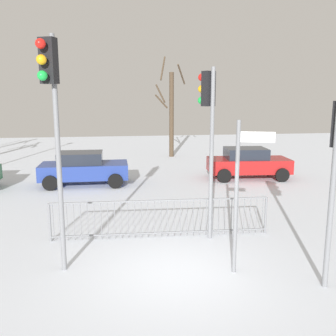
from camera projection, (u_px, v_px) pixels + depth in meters
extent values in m
plane|color=silver|center=(174.00, 272.00, 8.35)|extent=(60.00, 60.00, 0.00)
cylinder|color=slate|center=(332.00, 195.00, 7.37)|extent=(0.11, 0.11, 3.88)
cylinder|color=slate|center=(211.00, 156.00, 9.95)|extent=(0.11, 0.11, 4.61)
cube|color=black|center=(208.00, 89.00, 9.75)|extent=(0.39, 0.35, 0.90)
sphere|color=red|center=(202.00, 77.00, 9.88)|extent=(0.20, 0.20, 0.20)
sphere|color=orange|center=(202.00, 89.00, 9.94)|extent=(0.20, 0.20, 0.20)
sphere|color=green|center=(201.00, 100.00, 9.99)|extent=(0.20, 0.20, 0.20)
cylinder|color=slate|center=(58.00, 158.00, 8.01)|extent=(0.11, 0.11, 5.11)
cube|color=black|center=(49.00, 61.00, 7.48)|extent=(0.38, 0.33, 0.90)
sphere|color=red|center=(40.00, 43.00, 7.19)|extent=(0.20, 0.20, 0.20)
sphere|color=orange|center=(41.00, 60.00, 7.24)|extent=(0.20, 0.20, 0.20)
sphere|color=green|center=(42.00, 76.00, 7.30)|extent=(0.20, 0.20, 0.20)
cylinder|color=slate|center=(236.00, 199.00, 8.06)|extent=(0.09, 0.09, 3.38)
cube|color=white|center=(258.00, 137.00, 7.74)|extent=(0.67, 0.26, 0.22)
cube|color=slate|center=(161.00, 201.00, 10.27)|extent=(6.01, 0.30, 0.04)
cube|color=slate|center=(161.00, 233.00, 10.44)|extent=(6.01, 0.30, 0.04)
cylinder|color=slate|center=(53.00, 223.00, 10.06)|extent=(0.02, 0.02, 1.05)
cylinder|color=slate|center=(60.00, 222.00, 10.08)|extent=(0.02, 0.02, 1.05)
cylinder|color=slate|center=(67.00, 222.00, 10.10)|extent=(0.02, 0.02, 1.05)
cylinder|color=slate|center=(74.00, 222.00, 10.12)|extent=(0.02, 0.02, 1.05)
cylinder|color=slate|center=(81.00, 222.00, 10.14)|extent=(0.02, 0.02, 1.05)
cylinder|color=slate|center=(88.00, 221.00, 10.16)|extent=(0.02, 0.02, 1.05)
cylinder|color=slate|center=(94.00, 221.00, 10.18)|extent=(0.02, 0.02, 1.05)
cylinder|color=slate|center=(101.00, 221.00, 10.20)|extent=(0.02, 0.02, 1.05)
cylinder|color=slate|center=(108.00, 221.00, 10.22)|extent=(0.02, 0.02, 1.05)
cylinder|color=slate|center=(115.00, 220.00, 10.23)|extent=(0.02, 0.02, 1.05)
cylinder|color=slate|center=(121.00, 220.00, 10.25)|extent=(0.02, 0.02, 1.05)
cylinder|color=slate|center=(128.00, 220.00, 10.27)|extent=(0.02, 0.02, 1.05)
cylinder|color=slate|center=(135.00, 220.00, 10.29)|extent=(0.02, 0.02, 1.05)
cylinder|color=slate|center=(141.00, 220.00, 10.31)|extent=(0.02, 0.02, 1.05)
cylinder|color=slate|center=(148.00, 219.00, 10.33)|extent=(0.02, 0.02, 1.05)
cylinder|color=slate|center=(154.00, 219.00, 10.35)|extent=(0.02, 0.02, 1.05)
cylinder|color=slate|center=(161.00, 219.00, 10.37)|extent=(0.02, 0.02, 1.05)
cylinder|color=slate|center=(168.00, 219.00, 10.39)|extent=(0.02, 0.02, 1.05)
cylinder|color=slate|center=(174.00, 218.00, 10.41)|extent=(0.02, 0.02, 1.05)
cylinder|color=slate|center=(181.00, 218.00, 10.42)|extent=(0.02, 0.02, 1.05)
cylinder|color=slate|center=(187.00, 218.00, 10.44)|extent=(0.02, 0.02, 1.05)
cylinder|color=slate|center=(193.00, 218.00, 10.46)|extent=(0.02, 0.02, 1.05)
cylinder|color=slate|center=(200.00, 218.00, 10.48)|extent=(0.02, 0.02, 1.05)
cylinder|color=slate|center=(206.00, 217.00, 10.50)|extent=(0.02, 0.02, 1.05)
cylinder|color=slate|center=(213.00, 217.00, 10.52)|extent=(0.02, 0.02, 1.05)
cylinder|color=slate|center=(219.00, 217.00, 10.54)|extent=(0.02, 0.02, 1.05)
cylinder|color=slate|center=(225.00, 217.00, 10.56)|extent=(0.02, 0.02, 1.05)
cylinder|color=slate|center=(231.00, 216.00, 10.58)|extent=(0.02, 0.02, 1.05)
cylinder|color=slate|center=(238.00, 216.00, 10.60)|extent=(0.02, 0.02, 1.05)
cylinder|color=slate|center=(244.00, 216.00, 10.61)|extent=(0.02, 0.02, 1.05)
cylinder|color=slate|center=(250.00, 216.00, 10.63)|extent=(0.02, 0.02, 1.05)
cylinder|color=slate|center=(256.00, 216.00, 10.65)|extent=(0.02, 0.02, 1.05)
cylinder|color=slate|center=(263.00, 215.00, 10.67)|extent=(0.02, 0.02, 1.05)
cylinder|color=slate|center=(50.00, 223.00, 10.05)|extent=(0.06, 0.06, 1.05)
cylinder|color=slate|center=(266.00, 215.00, 10.68)|extent=(0.06, 0.06, 1.05)
cube|color=maroon|center=(248.00, 165.00, 17.92)|extent=(3.94, 2.04, 0.65)
cube|color=#1E232D|center=(246.00, 154.00, 17.80)|extent=(2.03, 1.67, 0.55)
cylinder|color=black|center=(270.00, 168.00, 18.89)|extent=(0.66, 0.28, 0.64)
cylinder|color=black|center=(282.00, 175.00, 17.22)|extent=(0.66, 0.28, 0.64)
cylinder|color=black|center=(217.00, 169.00, 18.73)|extent=(0.66, 0.28, 0.64)
cylinder|color=black|center=(224.00, 176.00, 17.06)|extent=(0.66, 0.28, 0.64)
cube|color=navy|center=(84.00, 171.00, 16.58)|extent=(3.82, 1.74, 0.65)
cube|color=#1E232D|center=(80.00, 158.00, 16.45)|extent=(1.91, 1.52, 0.55)
cylinder|color=black|center=(115.00, 173.00, 17.65)|extent=(0.64, 0.23, 0.64)
cylinder|color=black|center=(115.00, 181.00, 15.99)|extent=(0.64, 0.23, 0.64)
cylinder|color=black|center=(56.00, 175.00, 17.28)|extent=(0.64, 0.23, 0.64)
cylinder|color=black|center=(50.00, 183.00, 15.62)|extent=(0.64, 0.23, 0.64)
cylinder|color=#473828|center=(171.00, 115.00, 24.14)|extent=(0.29, 0.29, 5.40)
cylinder|color=#473828|center=(163.00, 68.00, 23.71)|extent=(0.53, 1.17, 1.56)
cylinder|color=#473828|center=(161.00, 101.00, 23.62)|extent=(0.64, 1.49, 0.86)
cylinder|color=#473828|center=(181.00, 74.00, 23.44)|extent=(0.76, 1.25, 1.18)
cylinder|color=#473828|center=(160.00, 93.00, 23.61)|extent=(0.45, 1.57, 1.17)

